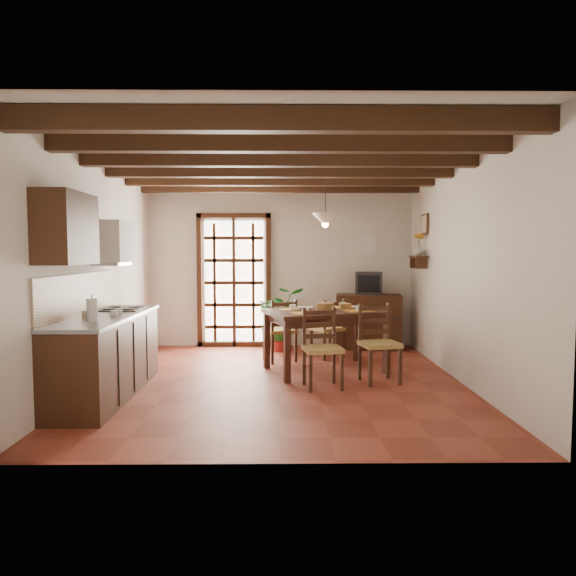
{
  "coord_description": "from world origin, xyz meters",
  "views": [
    {
      "loc": [
        0.02,
        -6.33,
        1.62
      ],
      "look_at": [
        0.1,
        0.4,
        1.15
      ],
      "focal_mm": 32.0,
      "sensor_mm": 36.0,
      "label": 1
    }
  ],
  "objects_px": {
    "kitchen_counter": "(107,354)",
    "chair_far_left": "(280,342)",
    "chair_far_right": "(328,339)",
    "potted_plant": "(281,316)",
    "pendant_lamp": "(325,219)",
    "crt_tv": "(369,283)",
    "chair_near_left": "(322,363)",
    "sideboard": "(368,321)",
    "chair_near_right": "(379,358)",
    "dining_table": "(325,318)"
  },
  "relations": [
    {
      "from": "chair_near_right",
      "to": "chair_far_right",
      "type": "bearing_deg",
      "value": 96.55
    },
    {
      "from": "crt_tv",
      "to": "pendant_lamp",
      "type": "relative_size",
      "value": 0.58
    },
    {
      "from": "kitchen_counter",
      "to": "chair_near_left",
      "type": "bearing_deg",
      "value": 7.45
    },
    {
      "from": "sideboard",
      "to": "potted_plant",
      "type": "height_order",
      "value": "potted_plant"
    },
    {
      "from": "chair_far_left",
      "to": "potted_plant",
      "type": "distance_m",
      "value": 0.9
    },
    {
      "from": "crt_tv",
      "to": "chair_far_right",
      "type": "bearing_deg",
      "value": -126.51
    },
    {
      "from": "pendant_lamp",
      "to": "chair_far_left",
      "type": "bearing_deg",
      "value": 139.78
    },
    {
      "from": "potted_plant",
      "to": "chair_far_right",
      "type": "bearing_deg",
      "value": -40.43
    },
    {
      "from": "chair_near_right",
      "to": "crt_tv",
      "type": "bearing_deg",
      "value": 71.68
    },
    {
      "from": "chair_far_right",
      "to": "crt_tv",
      "type": "height_order",
      "value": "crt_tv"
    },
    {
      "from": "chair_far_right",
      "to": "kitchen_counter",
      "type": "bearing_deg",
      "value": 6.09
    },
    {
      "from": "pendant_lamp",
      "to": "chair_far_right",
      "type": "bearing_deg",
      "value": 81.67
    },
    {
      "from": "crt_tv",
      "to": "potted_plant",
      "type": "relative_size",
      "value": 0.21
    },
    {
      "from": "chair_far_right",
      "to": "crt_tv",
      "type": "xyz_separation_m",
      "value": [
        0.75,
        0.76,
        0.82
      ]
    },
    {
      "from": "crt_tv",
      "to": "potted_plant",
      "type": "distance_m",
      "value": 1.56
    },
    {
      "from": "kitchen_counter",
      "to": "chair_far_right",
      "type": "bearing_deg",
      "value": 37.58
    },
    {
      "from": "sideboard",
      "to": "crt_tv",
      "type": "xyz_separation_m",
      "value": [
        0.0,
        -0.01,
        0.65
      ]
    },
    {
      "from": "kitchen_counter",
      "to": "crt_tv",
      "type": "bearing_deg",
      "value": 39.45
    },
    {
      "from": "dining_table",
      "to": "chair_far_left",
      "type": "height_order",
      "value": "chair_far_left"
    },
    {
      "from": "dining_table",
      "to": "chair_near_right",
      "type": "distance_m",
      "value": 0.97
    },
    {
      "from": "chair_near_right",
      "to": "pendant_lamp",
      "type": "bearing_deg",
      "value": 118.47
    },
    {
      "from": "crt_tv",
      "to": "pendant_lamp",
      "type": "distance_m",
      "value": 2.01
    },
    {
      "from": "chair_near_right",
      "to": "chair_far_left",
      "type": "bearing_deg",
      "value": 122.66
    },
    {
      "from": "chair_near_left",
      "to": "crt_tv",
      "type": "xyz_separation_m",
      "value": [
        0.97,
        2.5,
        0.81
      ]
    },
    {
      "from": "kitchen_counter",
      "to": "chair_far_left",
      "type": "bearing_deg",
      "value": 42.92
    },
    {
      "from": "chair_near_right",
      "to": "chair_far_left",
      "type": "xyz_separation_m",
      "value": [
        -1.24,
        1.24,
        -0.01
      ]
    },
    {
      "from": "chair_near_left",
      "to": "crt_tv",
      "type": "height_order",
      "value": "crt_tv"
    },
    {
      "from": "kitchen_counter",
      "to": "chair_far_right",
      "type": "height_order",
      "value": "kitchen_counter"
    },
    {
      "from": "kitchen_counter",
      "to": "pendant_lamp",
      "type": "bearing_deg",
      "value": 26.69
    },
    {
      "from": "chair_near_right",
      "to": "sideboard",
      "type": "xyz_separation_m",
      "value": [
        0.24,
        2.26,
        0.15
      ]
    },
    {
      "from": "crt_tv",
      "to": "chair_near_right",
      "type": "bearing_deg",
      "value": -88.03
    },
    {
      "from": "kitchen_counter",
      "to": "dining_table",
      "type": "height_order",
      "value": "kitchen_counter"
    },
    {
      "from": "dining_table",
      "to": "chair_far_right",
      "type": "relative_size",
      "value": 1.96
    },
    {
      "from": "kitchen_counter",
      "to": "chair_far_right",
      "type": "distance_m",
      "value": 3.39
    },
    {
      "from": "sideboard",
      "to": "dining_table",
      "type": "bearing_deg",
      "value": -111.29
    },
    {
      "from": "pendant_lamp",
      "to": "chair_near_left",
      "type": "bearing_deg",
      "value": -96.37
    },
    {
      "from": "chair_far_right",
      "to": "sideboard",
      "type": "bearing_deg",
      "value": -165.87
    },
    {
      "from": "potted_plant",
      "to": "pendant_lamp",
      "type": "xyz_separation_m",
      "value": [
        0.6,
        -1.38,
        1.51
      ]
    },
    {
      "from": "kitchen_counter",
      "to": "chair_far_right",
      "type": "xyz_separation_m",
      "value": [
        2.68,
        2.06,
        -0.19
      ]
    },
    {
      "from": "pendant_lamp",
      "to": "chair_near_right",
      "type": "bearing_deg",
      "value": -49.33
    },
    {
      "from": "sideboard",
      "to": "chair_far_left",
      "type": "bearing_deg",
      "value": -139.1
    },
    {
      "from": "chair_far_left",
      "to": "pendant_lamp",
      "type": "bearing_deg",
      "value": 118.36
    },
    {
      "from": "chair_near_left",
      "to": "chair_far_right",
      "type": "distance_m",
      "value": 1.75
    },
    {
      "from": "chair_far_right",
      "to": "potted_plant",
      "type": "xyz_separation_m",
      "value": [
        -0.71,
        0.61,
        0.29
      ]
    },
    {
      "from": "potted_plant",
      "to": "sideboard",
      "type": "bearing_deg",
      "value": 6.05
    },
    {
      "from": "crt_tv",
      "to": "chair_near_left",
      "type": "bearing_deg",
      "value": -103.1
    },
    {
      "from": "kitchen_counter",
      "to": "potted_plant",
      "type": "xyz_separation_m",
      "value": [
        1.96,
        2.67,
        0.1
      ]
    },
    {
      "from": "chair_far_right",
      "to": "potted_plant",
      "type": "distance_m",
      "value": 0.98
    },
    {
      "from": "kitchen_counter",
      "to": "chair_near_left",
      "type": "relative_size",
      "value": 2.38
    },
    {
      "from": "kitchen_counter",
      "to": "chair_near_right",
      "type": "distance_m",
      "value": 3.24
    }
  ]
}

